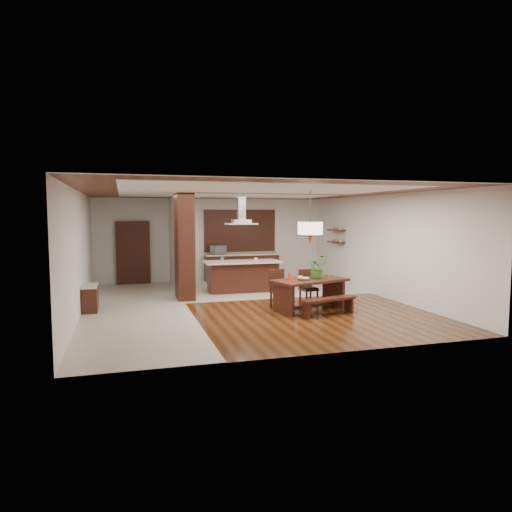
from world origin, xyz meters
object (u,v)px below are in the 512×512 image
object	(u,v)px
dining_table	(310,287)
fruit_bowl	(304,279)
range_hood	(241,210)
dining_bench	(328,307)
microwave	(218,250)
foliage_plant	(317,267)
pendant_lantern	(310,218)
kitchen_island	(242,276)
island_cup	(256,259)
hallway_console	(90,298)
dining_chair_left	(280,289)
dining_chair_right	(309,287)

from	to	relation	value
dining_table	fruit_bowl	world-z (taller)	fruit_bowl
dining_table	range_hood	world-z (taller)	range_hood
dining_table	dining_bench	xyz separation A→B (m)	(0.20, -0.63, -0.36)
range_hood	fruit_bowl	bearing A→B (deg)	-77.59
microwave	foliage_plant	bearing A→B (deg)	-65.42
pendant_lantern	microwave	xyz separation A→B (m)	(-1.15, 5.40, -1.14)
dining_table	kitchen_island	xyz separation A→B (m)	(-0.91, 3.06, -0.08)
kitchen_island	island_cup	bearing A→B (deg)	-12.63
island_cup	foliage_plant	bearing A→B (deg)	-75.24
microwave	hallway_console	bearing A→B (deg)	-125.00
pendant_lantern	island_cup	xyz separation A→B (m)	(-0.49, 2.97, -1.26)
dining_table	fruit_bowl	size ratio (longest dim) A/B	8.18
dining_table	island_cup	size ratio (longest dim) A/B	17.99
foliage_plant	range_hood	distance (m)	3.46
dining_table	dining_chair_left	xyz separation A→B (m)	(-0.61, 0.39, -0.08)
dining_chair_left	pendant_lantern	distance (m)	1.91
dining_chair_right	fruit_bowl	world-z (taller)	dining_chair_right
kitchen_island	microwave	size ratio (longest dim) A/B	3.98
dining_chair_right	pendant_lantern	bearing A→B (deg)	-120.65
dining_chair_left	range_hood	size ratio (longest dim) A/B	1.07
hallway_console	dining_table	xyz separation A→B (m)	(5.12, -1.39, 0.25)
pendant_lantern	foliage_plant	xyz separation A→B (m)	(0.25, 0.14, -1.20)
range_hood	microwave	world-z (taller)	range_hood
dining_chair_left	fruit_bowl	world-z (taller)	dining_chair_left
dining_chair_right	fruit_bowl	size ratio (longest dim) A/B	3.64
hallway_console	dining_chair_right	size ratio (longest dim) A/B	0.98
dining_chair_left	foliage_plant	world-z (taller)	foliage_plant
dining_chair_right	kitchen_island	size ratio (longest dim) A/B	0.40
range_hood	dining_chair_right	bearing A→B (deg)	-63.76
dining_bench	fruit_bowl	distance (m)	0.88
dining_chair_left	dining_chair_right	xyz separation A→B (m)	(0.87, 0.28, -0.03)
dining_chair_left	dining_bench	bearing A→B (deg)	-63.01
foliage_plant	range_hood	xyz separation A→B (m)	(-1.17, 2.93, 1.42)
island_cup	range_hood	bearing A→B (deg)	166.45
hallway_console	dining_chair_left	distance (m)	4.62
kitchen_island	island_cup	xyz separation A→B (m)	(0.42, -0.10, 0.50)
microwave	pendant_lantern	bearing A→B (deg)	-68.32
hallway_console	dining_bench	bearing A→B (deg)	-20.79
hallway_console	fruit_bowl	world-z (taller)	fruit_bowl
pendant_lantern	island_cup	distance (m)	3.26
range_hood	island_cup	world-z (taller)	range_hood
pendant_lantern	microwave	world-z (taller)	pendant_lantern
kitchen_island	island_cup	world-z (taller)	island_cup
dining_table	hallway_console	bearing A→B (deg)	164.82
hallway_console	dining_bench	xyz separation A→B (m)	(5.32, -2.02, -0.11)
pendant_lantern	island_cup	bearing A→B (deg)	99.43
range_hood	microwave	bearing A→B (deg)	95.68
hallway_console	dining_bench	distance (m)	5.69
dining_chair_right	microwave	size ratio (longest dim) A/B	1.57
pendant_lantern	foliage_plant	world-z (taller)	pendant_lantern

